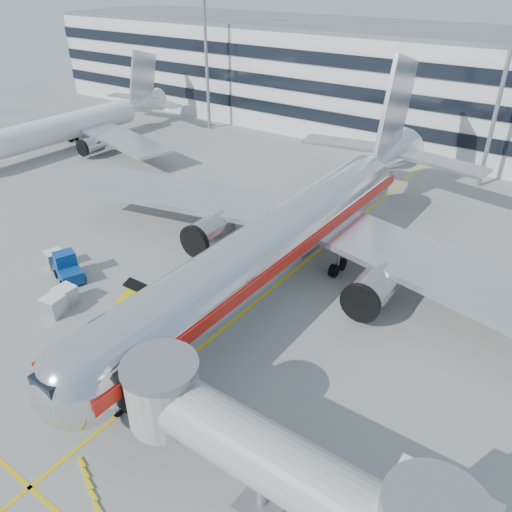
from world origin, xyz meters
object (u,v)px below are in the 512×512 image
Objects in this scene: cargo_container_right at (55,259)px; belt_loader at (149,302)px; baggage_tug at (68,269)px; ramp_worker at (141,297)px; cargo_container_left at (66,296)px; cargo_container_front at (54,306)px; main_jet at (294,230)px.

belt_loader is at bearing 1.68° from cargo_container_right.
baggage_tug is at bearing -173.86° from belt_loader.
baggage_tug is 1.91× the size of ramp_worker.
cargo_container_left is 6.06m from ramp_worker.
cargo_container_front is (0.39, -1.36, 0.01)m from cargo_container_left.
cargo_container_right is 10.87m from ramp_worker.
belt_loader is 6.69m from cargo_container_left.
baggage_tug is 2.14× the size of cargo_container_front.
baggage_tug is 2.29× the size of cargo_container_left.
main_jet is at bearing 32.58° from cargo_container_right.
baggage_tug is 2.81m from cargo_container_right.
belt_loader is at bearing 6.14° from baggage_tug.
main_jet is 19.99m from cargo_container_front.
main_jet is 10.44× the size of belt_loader.
ramp_worker reaches higher than cargo_container_left.
cargo_container_left is at bearing 175.95° from ramp_worker.
cargo_container_right is 0.96× the size of ramp_worker.
baggage_tug reaches higher than ramp_worker.
belt_loader reaches higher than cargo_container_left.
cargo_container_right is (-11.48, -0.34, 0.11)m from belt_loader.
cargo_container_right is (-2.73, 0.60, -0.26)m from baggage_tug.
baggage_tug is 8.17m from ramp_worker.
main_jet is 13.26m from belt_loader.
belt_loader reaches higher than ramp_worker.
cargo_container_left is 0.84× the size of ramp_worker.
baggage_tug is at bearing -141.53° from main_jet.
ramp_worker is (5.17, 3.16, 0.15)m from cargo_container_left.
ramp_worker is (-6.97, -11.28, -3.30)m from main_jet.
main_jet is 32.59× the size of cargo_container_left.
main_jet reaches higher than belt_loader.
cargo_container_front is (3.36, -3.79, -0.23)m from baggage_tug.
baggage_tug is 3.85m from cargo_container_left.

